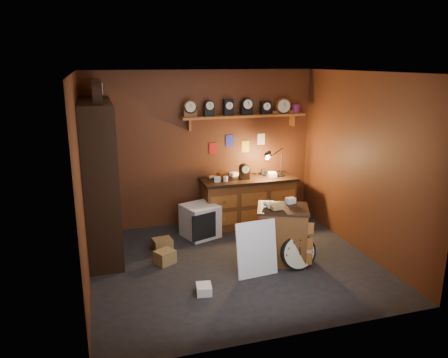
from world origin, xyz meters
TOP-DOWN VIEW (x-y plane):
  - floor at (0.00, 0.00)m, footprint 4.00×4.00m
  - room_shell at (0.04, 0.11)m, footprint 4.02×3.62m
  - shelving_unit at (-1.79, 0.98)m, footprint 0.47×1.60m
  - workbench at (0.74, 1.47)m, footprint 1.67×0.66m
  - low_cabinet at (0.70, -0.10)m, footprint 0.89×0.83m
  - big_round_clock at (0.81, -0.41)m, footprint 0.52×0.17m
  - white_panel at (0.19, -0.39)m, footprint 0.60×0.22m
  - mini_fridge at (-0.22, 1.14)m, footprint 0.67×0.69m
  - floor_box_a at (-0.91, 0.80)m, footprint 0.32×0.28m
  - floor_box_b at (-0.62, -0.68)m, footprint 0.22×0.25m
  - floor_box_c at (-0.95, 0.30)m, footprint 0.34×0.32m

SIDE VIEW (x-z plane):
  - floor at x=0.00m, z-range 0.00..0.00m
  - white_panel at x=0.19m, z-range -0.39..0.39m
  - floor_box_b at x=-0.62m, z-range 0.00..0.11m
  - floor_box_a at x=-0.91m, z-range 0.00..0.17m
  - floor_box_c at x=-0.95m, z-range 0.00..0.20m
  - big_round_clock at x=0.81m, z-range -0.01..0.51m
  - mini_fridge at x=-0.22m, z-range 0.00..0.54m
  - low_cabinet at x=0.70m, z-range -0.01..0.90m
  - workbench at x=0.74m, z-range -0.21..1.15m
  - shelving_unit at x=-1.79m, z-range -0.03..2.54m
  - room_shell at x=0.04m, z-range 0.37..3.08m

